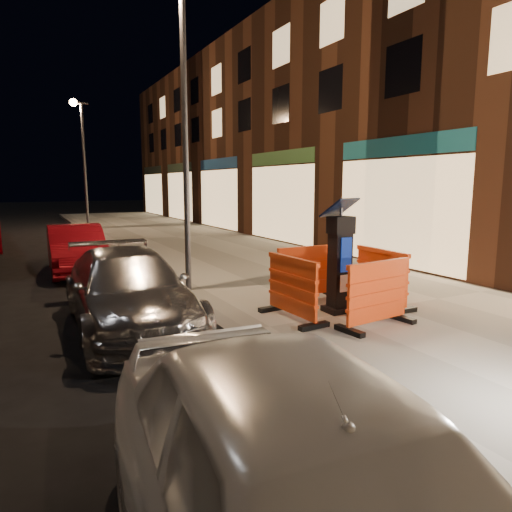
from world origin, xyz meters
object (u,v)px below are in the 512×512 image
barrier_bldgside (381,277)px  car_red (78,272)px  parking_kiosk (340,259)px  barrier_kerbside (292,288)px  car_silver (130,328)px  barrier_front (378,294)px  barrier_back (308,273)px

barrier_bldgside → car_red: 8.09m
parking_kiosk → barrier_kerbside: (-0.95, 0.00, -0.41)m
parking_kiosk → car_silver: (-3.31, 1.24, -1.07)m
parking_kiosk → barrier_kerbside: 1.03m
barrier_kerbside → car_red: bearing=17.4°
barrier_front → barrier_back: size_ratio=1.00×
parking_kiosk → car_red: size_ratio=0.48×
barrier_kerbside → barrier_bldgside: same height
barrier_back → car_red: 6.79m
barrier_kerbside → barrier_front: bearing=-138.3°
barrier_kerbside → car_red: size_ratio=0.35×
barrier_front → barrier_bldgside: bearing=38.7°
barrier_kerbside → car_silver: bearing=58.8°
barrier_front → parking_kiosk: bearing=83.7°
barrier_back → car_red: barrier_back is taller
parking_kiosk → barrier_bldgside: (0.95, 0.00, -0.41)m
parking_kiosk → barrier_kerbside: size_ratio=1.40×
barrier_kerbside → car_red: 7.23m
car_red → barrier_front: bearing=-64.0°
barrier_kerbside → car_red: barrier_kerbside is taller
parking_kiosk → barrier_back: size_ratio=1.40×
barrier_back → barrier_kerbside: 1.34m
barrier_front → barrier_kerbside: same height
parking_kiosk → barrier_front: 1.03m
barrier_back → barrier_kerbside: (-0.95, -0.95, 0.00)m
barrier_front → car_red: bearing=108.2°
barrier_front → car_silver: 4.02m
parking_kiosk → barrier_bldgside: 1.03m
barrier_bldgside → car_silver: barrier_bldgside is taller
car_silver → barrier_front: bearing=-31.9°
barrier_front → car_red: (-3.50, 7.68, -0.67)m
car_red → parking_kiosk: bearing=-61.0°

